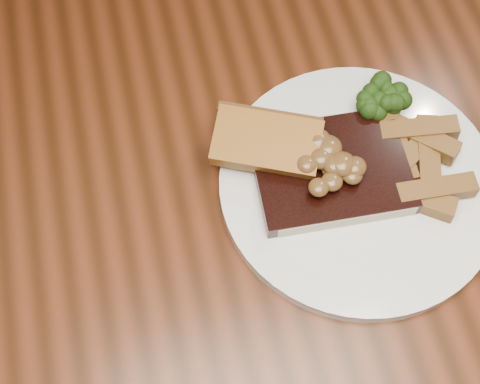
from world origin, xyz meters
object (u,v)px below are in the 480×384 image
object	(u,v)px
steak	(331,171)
garlic_bread	(266,153)
plate	(358,185)
potato_wedges	(418,167)
dining_table	(253,232)

from	to	relation	value
steak	garlic_bread	world-z (taller)	same
steak	garlic_bread	size ratio (longest dim) A/B	1.43
garlic_bread	plate	bearing A→B (deg)	-5.81
garlic_bread	potato_wedges	size ratio (longest dim) A/B	1.01
dining_table	steak	distance (m)	0.14
garlic_bread	potato_wedges	xyz separation A→B (m)	(0.15, -0.05, -0.00)
garlic_bread	potato_wedges	bearing A→B (deg)	5.09
plate	garlic_bread	world-z (taller)	garlic_bread
plate	garlic_bread	bearing A→B (deg)	149.88
dining_table	potato_wedges	size ratio (longest dim) A/B	14.58
garlic_bread	potato_wedges	distance (m)	0.16
steak	dining_table	bearing A→B (deg)	-176.33
dining_table	steak	xyz separation A→B (m)	(0.08, 0.00, 0.12)
plate	garlic_bread	size ratio (longest dim) A/B	2.69
plate	potato_wedges	distance (m)	0.07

